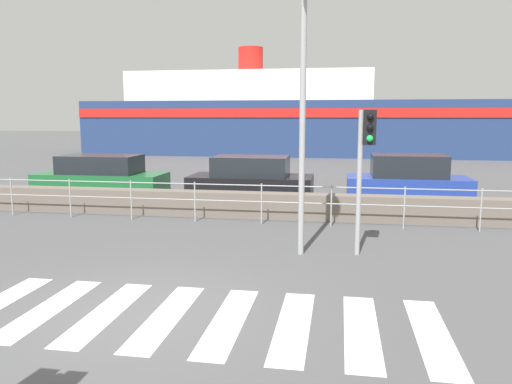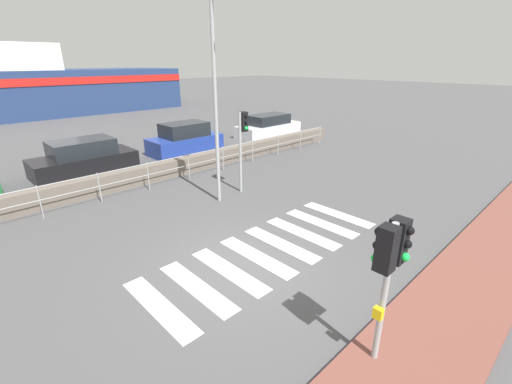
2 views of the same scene
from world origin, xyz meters
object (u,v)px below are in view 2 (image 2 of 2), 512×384
object	(u,v)px
streetlamp	(219,80)
parked_car_black	(84,159)
parked_car_white	(268,127)
traffic_light_near	(390,258)
parked_car_blue	(185,140)
traffic_light_far	(242,134)

from	to	relation	value
streetlamp	parked_car_black	size ratio (longest dim) A/B	1.57
parked_car_black	parked_car_white	distance (m)	11.45
traffic_light_near	streetlamp	bearing A→B (deg)	70.16
streetlamp	parked_car_black	bearing A→B (deg)	107.94
streetlamp	parked_car_blue	xyz separation A→B (m)	(2.92, 6.80, -3.34)
parked_car_black	parked_car_blue	bearing A→B (deg)	-0.00
traffic_light_far	streetlamp	bearing A→B (deg)	-163.04
traffic_light_near	parked_car_white	size ratio (longest dim) A/B	0.56
parked_car_black	parked_car_white	xyz separation A→B (m)	(11.45, -0.00, -0.04)
streetlamp	traffic_light_near	bearing A→B (deg)	-109.84
traffic_light_far	traffic_light_near	bearing A→B (deg)	-117.13
streetlamp	parked_car_black	xyz separation A→B (m)	(-2.20, 6.80, -3.39)
parked_car_blue	streetlamp	bearing A→B (deg)	-113.21
parked_car_white	traffic_light_far	bearing A→B (deg)	-141.24
traffic_light_near	traffic_light_far	bearing A→B (deg)	62.87
streetlamp	parked_car_white	size ratio (longest dim) A/B	1.44
parked_car_black	parked_car_blue	distance (m)	5.12
traffic_light_far	parked_car_black	bearing A→B (deg)	118.20
parked_car_blue	traffic_light_far	bearing A→B (deg)	-104.63
parked_car_black	parked_car_blue	world-z (taller)	parked_car_blue
parked_car_black	traffic_light_far	bearing A→B (deg)	-61.80
traffic_light_far	parked_car_black	xyz separation A→B (m)	(-3.44, 6.42, -1.52)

